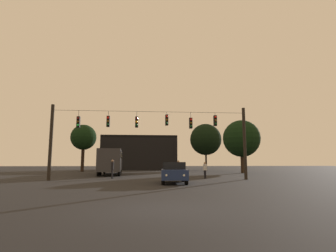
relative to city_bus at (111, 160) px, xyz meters
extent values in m
plane|color=black|center=(4.73, -0.84, -1.87)|extent=(168.00, 168.00, 0.00)
cylinder|color=black|center=(-3.74, -10.87, 1.37)|extent=(0.28, 0.28, 6.46)
cylinder|color=black|center=(13.20, -10.87, 1.37)|extent=(0.28, 0.28, 6.46)
cylinder|color=black|center=(4.73, -10.87, 4.11)|extent=(16.94, 0.02, 0.02)
cylinder|color=black|center=(-1.53, -10.87, 3.84)|extent=(0.03, 0.03, 0.52)
cube|color=black|center=(-1.53, -10.87, 3.10)|extent=(0.26, 0.32, 0.95)
sphere|color=#510A0A|center=(-1.53, -11.05, 3.40)|extent=(0.20, 0.20, 0.20)
sphere|color=#5B3D0C|center=(-1.53, -11.05, 3.10)|extent=(0.20, 0.20, 0.20)
sphere|color=#1EE04C|center=(-1.53, -11.05, 2.80)|extent=(0.20, 0.20, 0.20)
cylinder|color=black|center=(1.01, -10.87, 3.88)|extent=(0.03, 0.03, 0.44)
cube|color=black|center=(1.01, -10.87, 3.18)|extent=(0.26, 0.32, 0.95)
sphere|color=red|center=(1.01, -11.05, 3.48)|extent=(0.20, 0.20, 0.20)
sphere|color=#5B3D0C|center=(1.01, -11.05, 3.18)|extent=(0.20, 0.20, 0.20)
sphere|color=#0C4219|center=(1.01, -11.05, 2.88)|extent=(0.20, 0.20, 0.20)
cylinder|color=black|center=(3.49, -10.87, 3.87)|extent=(0.03, 0.03, 0.47)
cube|color=black|center=(3.49, -10.87, 3.15)|extent=(0.26, 0.32, 0.95)
sphere|color=#510A0A|center=(3.49, -11.05, 3.45)|extent=(0.20, 0.20, 0.20)
sphere|color=orange|center=(3.49, -11.05, 3.15)|extent=(0.20, 0.20, 0.20)
sphere|color=#0C4219|center=(3.49, -11.05, 2.85)|extent=(0.20, 0.20, 0.20)
cylinder|color=black|center=(6.14, -10.87, 3.98)|extent=(0.03, 0.03, 0.25)
cube|color=black|center=(6.14, -10.87, 3.38)|extent=(0.26, 0.32, 0.95)
sphere|color=red|center=(6.14, -11.05, 3.68)|extent=(0.20, 0.20, 0.20)
sphere|color=#5B3D0C|center=(6.14, -11.05, 3.38)|extent=(0.20, 0.20, 0.20)
sphere|color=#0C4219|center=(6.14, -11.05, 3.08)|extent=(0.20, 0.20, 0.20)
cylinder|color=black|center=(8.30, -10.87, 3.85)|extent=(0.03, 0.03, 0.50)
cube|color=black|center=(8.30, -10.87, 3.12)|extent=(0.26, 0.32, 0.95)
sphere|color=red|center=(8.30, -11.05, 3.42)|extent=(0.20, 0.20, 0.20)
sphere|color=#5B3D0C|center=(8.30, -11.05, 3.12)|extent=(0.20, 0.20, 0.20)
sphere|color=#0C4219|center=(8.30, -11.05, 2.82)|extent=(0.20, 0.20, 0.20)
cylinder|color=black|center=(10.54, -10.87, 3.98)|extent=(0.03, 0.03, 0.25)
cube|color=black|center=(10.54, -10.87, 3.37)|extent=(0.26, 0.32, 0.95)
sphere|color=red|center=(10.54, -11.05, 3.67)|extent=(0.20, 0.20, 0.20)
sphere|color=#5B3D0C|center=(10.54, -11.05, 3.37)|extent=(0.20, 0.20, 0.20)
sphere|color=#0C4219|center=(10.54, -11.05, 3.07)|extent=(0.20, 0.20, 0.20)
cube|color=#2D2D33|center=(0.00, 0.01, -0.12)|extent=(3.27, 11.15, 2.50)
cube|color=black|center=(0.00, 0.01, 0.49)|extent=(3.27, 10.49, 0.70)
cylinder|color=black|center=(-1.39, 3.88, -1.37)|extent=(0.35, 1.02, 1.00)
cylinder|color=black|center=(0.83, 4.04, -1.37)|extent=(0.35, 1.02, 1.00)
cylinder|color=black|center=(-0.95, -2.27, -1.37)|extent=(0.35, 1.02, 1.00)
cylinder|color=black|center=(1.26, -2.11, -1.37)|extent=(0.35, 1.02, 1.00)
cylinder|color=black|center=(-0.81, -4.24, -1.37)|extent=(0.35, 1.02, 1.00)
cylinder|color=black|center=(1.40, -4.08, -1.37)|extent=(0.35, 1.02, 1.00)
cube|color=beige|center=(-0.23, 3.30, 0.49)|extent=(2.61, 0.98, 0.56)
cube|color=beige|center=(0.19, -2.74, 0.49)|extent=(2.61, 0.98, 0.56)
cube|color=navy|center=(6.37, -14.51, -1.21)|extent=(2.07, 4.41, 0.68)
cube|color=black|center=(6.38, -14.36, -0.61)|extent=(1.73, 2.42, 0.52)
cylinder|color=black|center=(7.07, -15.97, -1.55)|extent=(0.26, 0.65, 0.64)
cylinder|color=black|center=(5.49, -15.87, -1.55)|extent=(0.26, 0.65, 0.64)
cylinder|color=black|center=(7.25, -13.14, -1.55)|extent=(0.26, 0.65, 0.64)
cylinder|color=black|center=(5.67, -13.04, -1.55)|extent=(0.26, 0.65, 0.64)
sphere|color=white|center=(6.81, -16.64, -1.21)|extent=(0.18, 0.18, 0.18)
sphere|color=white|center=(5.66, -16.57, -1.21)|extent=(0.18, 0.18, 0.18)
cylinder|color=black|center=(9.91, -8.98, -1.48)|extent=(0.14, 0.14, 0.77)
cylinder|color=black|center=(9.94, -9.13, -1.48)|extent=(0.14, 0.14, 0.77)
cube|color=silver|center=(9.93, -9.06, -0.81)|extent=(0.30, 0.40, 0.58)
sphere|color=#8C6B51|center=(9.93, -9.06, -0.42)|extent=(0.21, 0.21, 0.21)
cylinder|color=black|center=(7.50, -8.14, -1.45)|extent=(0.14, 0.14, 0.84)
cylinder|color=black|center=(7.45, -8.29, -1.45)|extent=(0.14, 0.14, 0.84)
cube|color=black|center=(7.48, -8.21, -0.71)|extent=(0.34, 0.42, 0.63)
sphere|color=#8C6B51|center=(7.48, -8.21, -0.28)|extent=(0.23, 0.23, 0.23)
cylinder|color=black|center=(1.21, -8.53, -1.43)|extent=(0.14, 0.14, 0.87)
cylinder|color=black|center=(1.21, -8.69, -1.43)|extent=(0.14, 0.14, 0.87)
cube|color=black|center=(1.21, -8.61, -0.67)|extent=(0.24, 0.36, 0.65)
sphere|color=#8C6B51|center=(1.21, -8.61, -0.23)|extent=(0.24, 0.24, 0.24)
cube|color=black|center=(3.04, 22.61, 1.34)|extent=(15.14, 8.59, 6.41)
cube|color=black|center=(3.04, 22.61, 4.80)|extent=(15.14, 8.59, 0.50)
cylinder|color=black|center=(-6.16, 11.51, 0.26)|extent=(0.52, 0.52, 4.24)
sphere|color=black|center=(-6.16, 11.51, 3.87)|extent=(4.25, 4.25, 4.25)
cylinder|color=black|center=(16.02, 16.81, 0.05)|extent=(0.34, 0.34, 3.84)
sphere|color=black|center=(16.02, 16.81, 4.11)|extent=(6.12, 6.12, 6.12)
cylinder|color=#2D2116|center=(18.21, 3.32, -0.32)|extent=(0.50, 0.50, 3.10)
sphere|color=black|center=(18.21, 3.32, 3.11)|extent=(5.35, 5.35, 5.35)
camera|label=1|loc=(4.28, -34.06, -0.38)|focal=28.33mm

